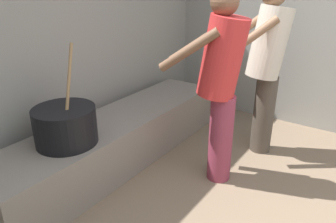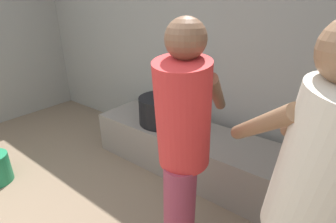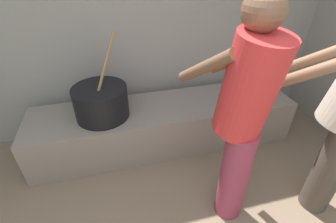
{
  "view_description": "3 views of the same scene",
  "coord_description": "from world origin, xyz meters",
  "views": [
    {
      "loc": [
        -1.32,
        0.2,
        1.62
      ],
      "look_at": [
        0.44,
        1.43,
        0.73
      ],
      "focal_mm": 34.19,
      "sensor_mm": 36.0,
      "label": 1
    },
    {
      "loc": [
        1.57,
        0.2,
        1.63
      ],
      "look_at": [
        0.44,
        1.68,
        0.82
      ],
      "focal_mm": 26.92,
      "sensor_mm": 36.0,
      "label": 2
    },
    {
      "loc": [
        0.15,
        0.2,
        1.7
      ],
      "look_at": [
        0.53,
        1.69,
        0.67
      ],
      "focal_mm": 25.81,
      "sensor_mm": 36.0,
      "label": 3
    }
  ],
  "objects": [
    {
      "name": "cook_in_cream_shirt",
      "position": [
        1.56,
        1.11,
        0.92
      ],
      "size": [
        0.69,
        0.7,
        1.61
      ],
      "color": "#4C4238",
      "rests_on": "ground_plane"
    },
    {
      "name": "block_enclosure_rear",
      "position": [
        0.0,
        2.64,
        1.15
      ],
      "size": [
        5.28,
        0.2,
        2.3
      ],
      "primitive_type": "cube",
      "color": "gray",
      "rests_on": "ground_plane"
    },
    {
      "name": "cook_in_red_shirt",
      "position": [
        0.88,
        1.24,
        0.9
      ],
      "size": [
        0.5,
        0.72,
        1.58
      ],
      "color": "#8C3347",
      "rests_on": "ground_plane"
    },
    {
      "name": "cooking_pot_main",
      "position": [
        0.03,
        2.1,
        0.59
      ],
      "size": [
        0.47,
        0.47,
        0.74
      ],
      "color": "black",
      "rests_on": "hearth_ledge"
    },
    {
      "name": "hearth_ledge",
      "position": [
        0.61,
        2.12,
        0.22
      ],
      "size": [
        2.55,
        0.6,
        0.45
      ],
      "primitive_type": "cube",
      "color": "slate",
      "rests_on": "ground_plane"
    }
  ]
}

